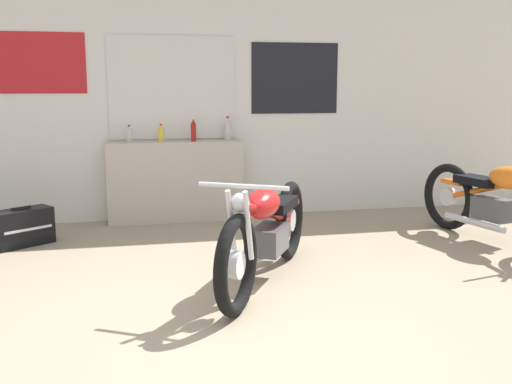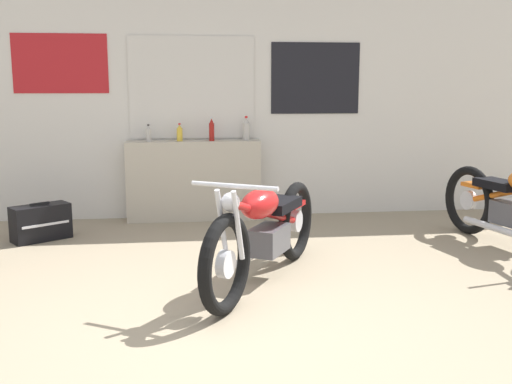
# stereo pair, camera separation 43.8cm
# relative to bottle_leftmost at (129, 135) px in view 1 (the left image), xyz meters

# --- Properties ---
(ground_plane) EXTENTS (24.00, 24.00, 0.00)m
(ground_plane) POSITION_rel_bottle_leftmost_xyz_m (0.69, -3.32, -0.99)
(ground_plane) COLOR gray
(wall_back) EXTENTS (10.00, 0.07, 2.80)m
(wall_back) POSITION_rel_bottle_leftmost_xyz_m (0.68, 0.19, 0.41)
(wall_back) COLOR silver
(wall_back) RESTS_ON ground_plane
(sill_counter) EXTENTS (1.51, 0.28, 0.91)m
(sill_counter) POSITION_rel_bottle_leftmost_xyz_m (0.49, 0.01, -0.54)
(sill_counter) COLOR #B7AD99
(sill_counter) RESTS_ON ground_plane
(bottle_leftmost) EXTENTS (0.06, 0.06, 0.19)m
(bottle_leftmost) POSITION_rel_bottle_leftmost_xyz_m (0.00, 0.00, 0.00)
(bottle_leftmost) COLOR #B7B2A8
(bottle_leftmost) RESTS_ON sill_counter
(bottle_left_center) EXTENTS (0.07, 0.07, 0.20)m
(bottle_left_center) POSITION_rel_bottle_leftmost_xyz_m (0.34, -0.01, 0.00)
(bottle_left_center) COLOR gold
(bottle_left_center) RESTS_ON sill_counter
(bottle_center) EXTENTS (0.06, 0.06, 0.27)m
(bottle_center) POSITION_rel_bottle_leftmost_xyz_m (0.70, -0.02, 0.04)
(bottle_center) COLOR maroon
(bottle_center) RESTS_ON sill_counter
(bottle_right_center) EXTENTS (0.08, 0.08, 0.27)m
(bottle_right_center) POSITION_rel_bottle_leftmost_xyz_m (1.10, 0.04, 0.04)
(bottle_right_center) COLOR #B7B2A8
(bottle_right_center) RESTS_ON sill_counter
(motorcycle_red) EXTENTS (1.13, 1.86, 0.87)m
(motorcycle_red) POSITION_rel_bottle_leftmost_xyz_m (1.01, -2.30, -0.57)
(motorcycle_red) COLOR black
(motorcycle_red) RESTS_ON ground_plane
(motorcycle_orange) EXTENTS (0.73, 2.04, 0.89)m
(motorcycle_orange) POSITION_rel_bottle_leftmost_xyz_m (3.46, -1.66, -0.56)
(motorcycle_orange) COLOR black
(motorcycle_orange) RESTS_ON ground_plane
(hard_case_black) EXTENTS (0.59, 0.51, 0.38)m
(hard_case_black) POSITION_rel_bottle_leftmost_xyz_m (-1.04, -0.75, -0.81)
(hard_case_black) COLOR black
(hard_case_black) RESTS_ON ground_plane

